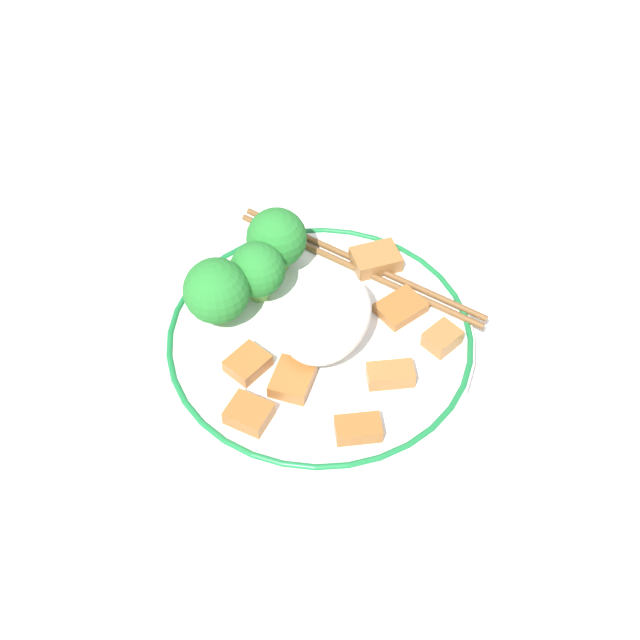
{
  "coord_description": "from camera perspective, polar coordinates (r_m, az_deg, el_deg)",
  "views": [
    {
      "loc": [
        -0.4,
        -0.18,
        0.56
      ],
      "look_at": [
        0.0,
        0.0,
        0.04
      ],
      "focal_mm": 50.0,
      "sensor_mm": 36.0,
      "label": 1
    }
  ],
  "objects": [
    {
      "name": "chopsticks",
      "position": [
        0.75,
        2.69,
        3.45
      ],
      "size": [
        0.05,
        0.23,
        0.01
      ],
      "color": "brown",
      "rests_on": "plate"
    },
    {
      "name": "meat_near_front",
      "position": [
        0.68,
        -4.65,
        -2.79
      ],
      "size": [
        0.04,
        0.03,
        0.01
      ],
      "color": "#995B28",
      "rests_on": "plate"
    },
    {
      "name": "meat_near_right",
      "position": [
        0.72,
        5.18,
        0.79
      ],
      "size": [
        0.05,
        0.04,
        0.01
      ],
      "color": "#995B28",
      "rests_on": "plate"
    },
    {
      "name": "meat_mid_right",
      "position": [
        0.64,
        2.45,
        -6.97
      ],
      "size": [
        0.03,
        0.04,
        0.01
      ],
      "color": "#995B28",
      "rests_on": "plate"
    },
    {
      "name": "meat_on_rice_edge",
      "position": [
        0.65,
        -4.57,
        -5.99
      ],
      "size": [
        0.03,
        0.03,
        0.01
      ],
      "color": "#995B28",
      "rests_on": "plate"
    },
    {
      "name": "meat_near_back",
      "position": [
        0.67,
        -1.57,
        -3.9
      ],
      "size": [
        0.04,
        0.03,
        0.01
      ],
      "color": "#995B28",
      "rests_on": "plate"
    },
    {
      "name": "meat_far_scatter",
      "position": [
        0.7,
        7.82,
        -1.17
      ],
      "size": [
        0.03,
        0.03,
        0.01
      ],
      "color": "#9E6633",
      "rests_on": "plate"
    },
    {
      "name": "broccoli_back_center",
      "position": [
        0.71,
        -4.03,
        3.2
      ],
      "size": [
        0.04,
        0.04,
        0.05
      ],
      "color": "#72AD4C",
      "rests_on": "plate"
    },
    {
      "name": "broccoli_back_left",
      "position": [
        0.73,
        -2.8,
        5.22
      ],
      "size": [
        0.05,
        0.05,
        0.06
      ],
      "color": "#72AD4C",
      "rests_on": "plate"
    },
    {
      "name": "rice_mound",
      "position": [
        0.68,
        0.4,
        0.16
      ],
      "size": [
        0.09,
        0.07,
        0.05
      ],
      "color": "white",
      "rests_on": "plate"
    },
    {
      "name": "meat_near_left",
      "position": [
        0.75,
        3.58,
        3.9
      ],
      "size": [
        0.05,
        0.05,
        0.01
      ],
      "color": "#9E6633",
      "rests_on": "plate"
    },
    {
      "name": "broccoli_back_right",
      "position": [
        0.69,
        -6.64,
        1.84
      ],
      "size": [
        0.05,
        0.05,
        0.06
      ],
      "color": "#72AD4C",
      "rests_on": "plate"
    },
    {
      "name": "plate",
      "position": [
        0.71,
        -0.0,
        -1.37
      ],
      "size": [
        0.24,
        0.24,
        0.02
      ],
      "color": "white",
      "rests_on": "ground_plane"
    },
    {
      "name": "meat_mid_left",
      "position": [
        0.67,
        4.53,
        -3.51
      ],
      "size": [
        0.03,
        0.04,
        0.01
      ],
      "color": "#9E6633",
      "rests_on": "plate"
    },
    {
      "name": "ground_plane",
      "position": [
        0.71,
        -0.0,
        -1.88
      ],
      "size": [
        3.0,
        3.0,
        0.0
      ],
      "primitive_type": "plane",
      "color": "silver"
    }
  ]
}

